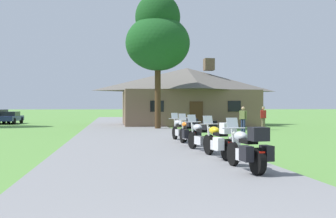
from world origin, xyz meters
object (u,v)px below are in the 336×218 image
object	(u,v)px
motorcycle_silver_nearest_to_camera	(249,149)
parked_navy_sedan_far_left	(9,117)
motorcycle_silver_farthest_in_row	(180,129)
tree_by_lodge_front	(158,36)
motorcycle_orange_fourth_in_row	(189,132)
motorcycle_yellow_second_in_row	(221,141)
bystander_olive_shirt_beside_signpost	(243,118)
bystander_red_shirt_near_lodge	(263,117)
motorcycle_silver_third_in_row	(202,136)

from	to	relation	value
motorcycle_silver_nearest_to_camera	parked_navy_sedan_far_left	distance (m)	32.80
motorcycle_silver_nearest_to_camera	motorcycle_silver_farthest_in_row	size ratio (longest dim) A/B	1.00
motorcycle_silver_farthest_in_row	tree_by_lodge_front	distance (m)	12.25
motorcycle_silver_farthest_in_row	motorcycle_orange_fourth_in_row	bearing A→B (deg)	-96.95
motorcycle_silver_farthest_in_row	tree_by_lodge_front	bearing A→B (deg)	81.95
motorcycle_yellow_second_in_row	tree_by_lodge_front	world-z (taller)	tree_by_lodge_front
parked_navy_sedan_far_left	motorcycle_orange_fourth_in_row	bearing A→B (deg)	-58.81
motorcycle_silver_nearest_to_camera	tree_by_lodge_front	xyz separation A→B (m)	(0.06, 19.10, 6.31)
bystander_olive_shirt_beside_signpost	parked_navy_sedan_far_left	xyz separation A→B (m)	(-18.42, 15.13, -0.29)
motorcycle_yellow_second_in_row	motorcycle_silver_farthest_in_row	size ratio (longest dim) A/B	1.00
bystander_red_shirt_near_lodge	tree_by_lodge_front	bearing A→B (deg)	-41.57
bystander_red_shirt_near_lodge	motorcycle_silver_third_in_row	bearing A→B (deg)	32.45
motorcycle_yellow_second_in_row	bystander_olive_shirt_beside_signpost	size ratio (longest dim) A/B	1.25
bystander_red_shirt_near_lodge	motorcycle_silver_farthest_in_row	bearing A→B (deg)	21.40
motorcycle_silver_farthest_in_row	tree_by_lodge_front	size ratio (longest dim) A/B	0.21
motorcycle_orange_fourth_in_row	motorcycle_silver_farthest_in_row	distance (m)	1.99
motorcycle_silver_nearest_to_camera	motorcycle_silver_third_in_row	bearing A→B (deg)	86.81
tree_by_lodge_front	parked_navy_sedan_far_left	world-z (taller)	tree_by_lodge_front
motorcycle_yellow_second_in_row	bystander_olive_shirt_beside_signpost	bearing A→B (deg)	59.56
motorcycle_orange_fourth_in_row	bystander_red_shirt_near_lodge	xyz separation A→B (m)	(7.64, 10.53, 0.34)
motorcycle_yellow_second_in_row	bystander_red_shirt_near_lodge	world-z (taller)	bystander_red_shirt_near_lodge
motorcycle_silver_nearest_to_camera	motorcycle_silver_farthest_in_row	distance (m)	8.60
bystander_olive_shirt_beside_signpost	parked_navy_sedan_far_left	world-z (taller)	bystander_olive_shirt_beside_signpost
motorcycle_yellow_second_in_row	bystander_olive_shirt_beside_signpost	distance (m)	13.48
motorcycle_silver_third_in_row	motorcycle_orange_fourth_in_row	distance (m)	2.27
motorcycle_yellow_second_in_row	motorcycle_silver_third_in_row	distance (m)	1.92
motorcycle_orange_fourth_in_row	bystander_olive_shirt_beside_signpost	xyz separation A→B (m)	(5.31, 8.26, 0.32)
bystander_olive_shirt_beside_signpost	tree_by_lodge_front	size ratio (longest dim) A/B	0.17
tree_by_lodge_front	motorcycle_silver_nearest_to_camera	bearing A→B (deg)	-90.17
motorcycle_orange_fourth_in_row	bystander_olive_shirt_beside_signpost	size ratio (longest dim) A/B	1.25
motorcycle_silver_nearest_to_camera	tree_by_lodge_front	bearing A→B (deg)	84.94
motorcycle_silver_third_in_row	motorcycle_orange_fourth_in_row	xyz separation A→B (m)	(-0.02, 2.27, -0.01)
bystander_red_shirt_near_lodge	bystander_olive_shirt_beside_signpost	distance (m)	3.25
motorcycle_silver_nearest_to_camera	motorcycle_yellow_second_in_row	xyz separation A→B (m)	(-0.00, 2.42, 0.00)
motorcycle_orange_fourth_in_row	tree_by_lodge_front	xyz separation A→B (m)	(0.21, 12.49, 6.31)
bystander_olive_shirt_beside_signpost	motorcycle_orange_fourth_in_row	bearing A→B (deg)	108.86
bystander_olive_shirt_beside_signpost	motorcycle_silver_nearest_to_camera	bearing A→B (deg)	122.46
motorcycle_yellow_second_in_row	tree_by_lodge_front	bearing A→B (deg)	81.87
motorcycle_orange_fourth_in_row	tree_by_lodge_front	bearing A→B (deg)	84.59
motorcycle_yellow_second_in_row	motorcycle_orange_fourth_in_row	distance (m)	4.19
motorcycle_silver_third_in_row	motorcycle_silver_farthest_in_row	world-z (taller)	same
motorcycle_silver_third_in_row	bystander_olive_shirt_beside_signpost	xyz separation A→B (m)	(5.28, 10.53, 0.31)
bystander_olive_shirt_beside_signpost	tree_by_lodge_front	bearing A→B (deg)	11.91
motorcycle_orange_fourth_in_row	motorcycle_silver_farthest_in_row	size ratio (longest dim) A/B	1.00
bystander_red_shirt_near_lodge	bystander_olive_shirt_beside_signpost	world-z (taller)	bystander_red_shirt_near_lodge
motorcycle_silver_nearest_to_camera	parked_navy_sedan_far_left	xyz separation A→B (m)	(-13.26, 30.00, 0.03)
motorcycle_orange_fourth_in_row	motorcycle_silver_farthest_in_row	xyz separation A→B (m)	(0.00, 1.99, 0.01)
motorcycle_silver_nearest_to_camera	parked_navy_sedan_far_left	world-z (taller)	motorcycle_silver_nearest_to_camera
motorcycle_silver_third_in_row	parked_navy_sedan_far_left	distance (m)	28.83
motorcycle_orange_fourth_in_row	parked_navy_sedan_far_left	size ratio (longest dim) A/B	0.49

